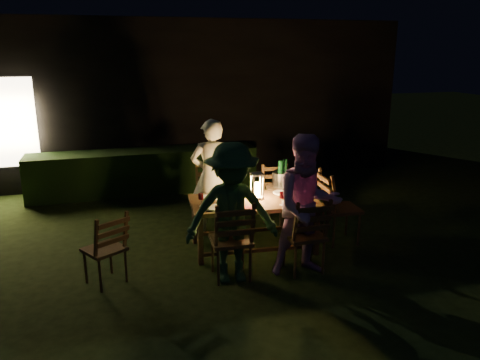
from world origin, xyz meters
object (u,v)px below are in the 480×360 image
object	(u,v)px
person_house_side	(212,176)
ice_bucket	(282,179)
person_opp_right	(307,206)
chair_end	(339,220)
chair_spare	(106,261)
person_opp_left	(232,214)
side_table	(282,191)
chair_near_right	(304,248)
bottle_table	(236,191)
chair_far_right	(278,208)
bottle_bucket_b	(285,175)
lantern	(257,187)
chair_far_left	(213,210)
chair_near_left	(231,253)
bottle_bucket_a	(280,177)
dining_table	(254,205)

from	to	relation	value
person_house_side	ice_bucket	xyz separation A→B (m)	(1.03, -0.19, -0.08)
person_house_side	person_opp_right	size ratio (longest dim) A/B	0.98
chair_end	person_opp_right	size ratio (longest dim) A/B	0.63
chair_spare	person_opp_left	xyz separation A→B (m)	(1.42, -0.32, 0.55)
person_opp_left	side_table	xyz separation A→B (m)	(1.16, 1.44, -0.25)
chair_near_right	person_opp_right	world-z (taller)	person_opp_right
person_opp_right	bottle_table	distance (m)	1.08
chair_far_right	person_opp_left	size ratio (longest dim) A/B	0.58
chair_near_right	bottle_table	size ratio (longest dim) A/B	3.58
chair_end	bottle_bucket_b	world-z (taller)	chair_end
side_table	chair_far_right	bearing A→B (deg)	123.60
lantern	side_table	size ratio (longest dim) A/B	0.54
ice_bucket	person_opp_left	bearing A→B (deg)	-128.87
person_opp_left	lantern	xyz separation A→B (m)	(0.57, 0.83, 0.03)
bottle_table	side_table	world-z (taller)	bottle_table
chair_far_left	person_opp_right	bearing A→B (deg)	123.34
chair_near_left	bottle_table	world-z (taller)	chair_near_left
bottle_bucket_a	person_house_side	bearing A→B (deg)	166.81
person_house_side	lantern	bearing A→B (deg)	123.00
chair_near_right	side_table	distance (m)	1.51
chair_end	lantern	bearing A→B (deg)	-93.77
chair_far_left	bottle_table	size ratio (longest dim) A/B	3.80
ice_bucket	chair_far_left	bearing A→B (deg)	172.16
person_house_side	bottle_bucket_b	size ratio (longest dim) A/B	5.24
chair_spare	bottle_bucket_a	bearing A→B (deg)	-8.13
person_house_side	chair_spare	bearing A→B (deg)	44.93
chair_spare	person_house_side	distance (m)	2.11
side_table	ice_bucket	size ratio (longest dim) A/B	2.16
chair_end	dining_table	bearing A→B (deg)	-91.34
person_opp_left	bottle_bucket_b	size ratio (longest dim) A/B	5.16
person_opp_right	bottle_table	world-z (taller)	person_opp_right
side_table	bottle_bucket_b	world-z (taller)	bottle_bucket_b
dining_table	chair_spare	xyz separation A→B (m)	(-1.93, -0.46, -0.35)
ice_bucket	bottle_bucket_a	world-z (taller)	bottle_bucket_a
chair_spare	chair_far_right	bearing A→B (deg)	-6.29
chair_far_left	chair_far_right	size ratio (longest dim) A/B	1.12
chair_far_left	person_opp_right	distance (m)	1.90
chair_near_right	person_opp_left	size ratio (longest dim) A/B	0.61
chair_near_left	chair_far_left	size ratio (longest dim) A/B	0.97
chair_near_left	chair_end	bearing A→B (deg)	22.34
dining_table	ice_bucket	world-z (taller)	ice_bucket
bottle_bucket_b	chair_far_left	bearing A→B (deg)	174.60
chair_far_right	person_opp_right	distance (m)	1.69
dining_table	chair_near_right	size ratio (longest dim) A/B	1.73
chair_near_right	lantern	xyz separation A→B (m)	(-0.34, 0.85, 0.55)
chair_spare	bottle_table	size ratio (longest dim) A/B	3.28
chair_end	person_house_side	size ratio (longest dim) A/B	0.64
side_table	lantern	bearing A→B (deg)	-134.08
bottle_table	bottle_bucket_b	size ratio (longest dim) A/B	0.88
person_house_side	bottle_table	distance (m)	0.84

